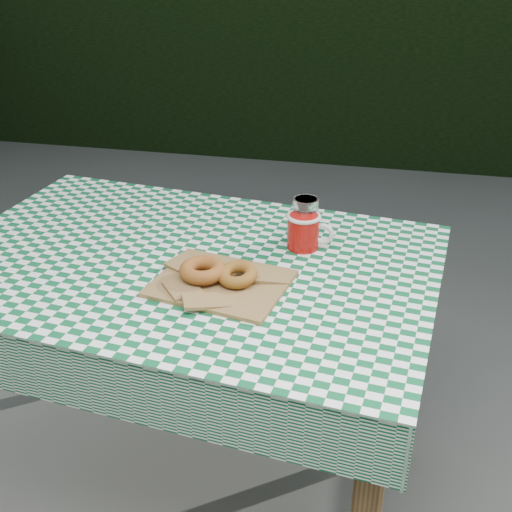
{
  "coord_description": "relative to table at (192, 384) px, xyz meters",
  "views": [
    {
      "loc": [
        0.32,
        -1.28,
        1.49
      ],
      "look_at": [
        0.05,
        0.02,
        0.79
      ],
      "focal_mm": 45.07,
      "sensor_mm": 36.0,
      "label": 1
    }
  ],
  "objects": [
    {
      "name": "coffee_mug",
      "position": [
        0.27,
        0.12,
        0.43
      ],
      "size": [
        0.17,
        0.17,
        0.09
      ],
      "primitive_type": null,
      "rotation": [
        0.0,
        0.0,
        -0.08
      ],
      "color": "#AF0F0B",
      "rests_on": "tablecloth"
    },
    {
      "name": "bagel_front",
      "position": [
        0.07,
        -0.1,
        0.41
      ],
      "size": [
        0.13,
        0.13,
        0.03
      ],
      "primitive_type": "torus",
      "rotation": [
        0.0,
        0.0,
        -0.26
      ],
      "color": "#98571F",
      "rests_on": "paper_bag"
    },
    {
      "name": "tablecloth",
      "position": [
        0.0,
        0.0,
        0.38
      ],
      "size": [
        1.28,
        0.94,
        0.01
      ],
      "primitive_type": "cube",
      "rotation": [
        0.0,
        0.0,
        -0.12
      ],
      "color": "#0C512B",
      "rests_on": "table"
    },
    {
      "name": "drinking_glass",
      "position": [
        0.27,
        0.16,
        0.44
      ],
      "size": [
        0.08,
        0.08,
        0.12
      ],
      "primitive_type": "cylinder",
      "rotation": [
        0.0,
        0.0,
        0.22
      ],
      "color": "white",
      "rests_on": "tablecloth"
    },
    {
      "name": "bagel_back",
      "position": [
        0.15,
        -0.09,
        0.41
      ],
      "size": [
        0.12,
        0.12,
        0.03
      ],
      "primitive_type": "torus",
      "rotation": [
        0.0,
        0.0,
        -0.42
      ],
      "color": "brown",
      "rests_on": "paper_bag"
    },
    {
      "name": "paper_bag",
      "position": [
        0.12,
        -0.1,
        0.39
      ],
      "size": [
        0.33,
        0.28,
        0.02
      ],
      "primitive_type": "cube",
      "rotation": [
        0.0,
        0.0,
        -0.18
      ],
      "color": "#9B7443",
      "rests_on": "tablecloth"
    },
    {
      "name": "ground",
      "position": [
        0.13,
        -0.02,
        -0.38
      ],
      "size": [
        60.0,
        60.0,
        0.0
      ],
      "primitive_type": "plane",
      "color": "#504F4B",
      "rests_on": "ground"
    },
    {
      "name": "hedge_north",
      "position": [
        0.13,
        3.18,
        0.53
      ],
      "size": [
        7.0,
        0.7,
        1.8
      ],
      "primitive_type": "cube",
      "color": "black",
      "rests_on": "ground"
    },
    {
      "name": "table",
      "position": [
        0.0,
        0.0,
        0.0
      ],
      "size": [
        1.26,
        0.92,
        0.75
      ],
      "primitive_type": "cube",
      "rotation": [
        0.0,
        0.0,
        -0.12
      ],
      "color": "brown",
      "rests_on": "ground"
    }
  ]
}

